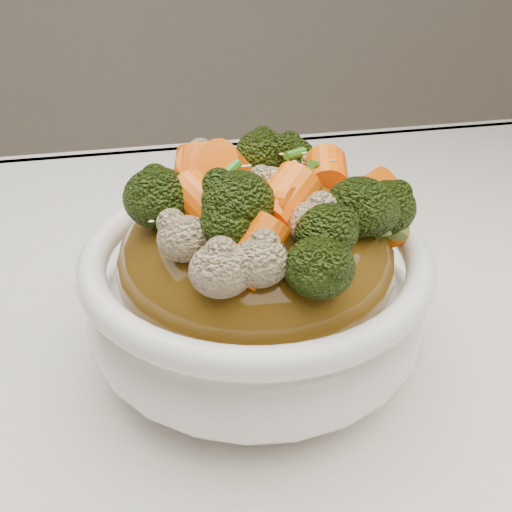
{
  "coord_description": "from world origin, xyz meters",
  "views": [
    {
      "loc": [
        -0.1,
        -0.29,
        1.02
      ],
      "look_at": [
        -0.03,
        0.02,
        0.82
      ],
      "focal_mm": 42.0,
      "sensor_mm": 36.0,
      "label": 1
    }
  ],
  "objects": [
    {
      "name": "bowl",
      "position": [
        -0.03,
        0.02,
        0.79
      ],
      "size": [
        0.24,
        0.24,
        0.08
      ],
      "primitive_type": null,
      "rotation": [
        0.0,
        0.0,
        0.13
      ],
      "color": "white",
      "rests_on": "tablecloth"
    },
    {
      "name": "carrots",
      "position": [
        -0.03,
        0.02,
        0.88
      ],
      "size": [
        0.19,
        0.19,
        0.05
      ],
      "primitive_type": null,
      "rotation": [
        0.0,
        0.0,
        0.13
      ],
      "color": "#FF6608",
      "rests_on": "sauce_base"
    },
    {
      "name": "scallions",
      "position": [
        -0.03,
        0.02,
        0.88
      ],
      "size": [
        0.14,
        0.14,
        0.02
      ],
      "primitive_type": null,
      "rotation": [
        0.0,
        0.0,
        0.13
      ],
      "color": "#35831E",
      "rests_on": "sauce_base"
    },
    {
      "name": "cauliflower",
      "position": [
        -0.03,
        0.02,
        0.88
      ],
      "size": [
        0.19,
        0.19,
        0.04
      ],
      "primitive_type": null,
      "rotation": [
        0.0,
        0.0,
        0.13
      ],
      "color": "tan",
      "rests_on": "sauce_base"
    },
    {
      "name": "broccoli",
      "position": [
        -0.03,
        0.02,
        0.88
      ],
      "size": [
        0.19,
        0.19,
        0.04
      ],
      "primitive_type": null,
      "rotation": [
        0.0,
        0.0,
        0.13
      ],
      "color": "black",
      "rests_on": "sauce_base"
    },
    {
      "name": "tablecloth",
      "position": [
        0.0,
        0.0,
        0.73
      ],
      "size": [
        1.2,
        0.8,
        0.04
      ],
      "primitive_type": "cube",
      "color": "white",
      "rests_on": "dining_table"
    },
    {
      "name": "sauce_base",
      "position": [
        -0.03,
        0.02,
        0.82
      ],
      "size": [
        0.19,
        0.19,
        0.09
      ],
      "primitive_type": "ellipsoid",
      "rotation": [
        0.0,
        0.0,
        0.13
      ],
      "color": "brown",
      "rests_on": "bowl"
    },
    {
      "name": "sesame_seeds",
      "position": [
        -0.03,
        0.02,
        0.88
      ],
      "size": [
        0.17,
        0.17,
        0.01
      ],
      "primitive_type": null,
      "rotation": [
        0.0,
        0.0,
        0.13
      ],
      "color": "beige",
      "rests_on": "sauce_base"
    }
  ]
}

